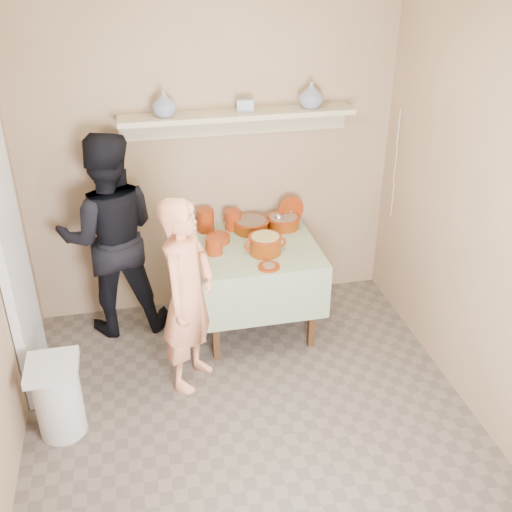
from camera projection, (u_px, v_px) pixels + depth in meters
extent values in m
plane|color=#61554C|center=(258.00, 439.00, 3.92)|extent=(3.50, 3.50, 0.00)
cube|color=silver|center=(13.00, 260.00, 3.98)|extent=(0.06, 0.70, 2.00)
cylinder|color=maroon|center=(206.00, 220.00, 4.86)|extent=(0.14, 0.14, 0.19)
cylinder|color=maroon|center=(233.00, 220.00, 4.90)|extent=(0.13, 0.13, 0.16)
cylinder|color=maroon|center=(214.00, 245.00, 4.53)|extent=(0.13, 0.13, 0.13)
cylinder|color=maroon|center=(218.00, 239.00, 4.72)|extent=(0.19, 0.19, 0.05)
cylinder|color=maroon|center=(291.00, 210.00, 4.98)|extent=(0.24, 0.09, 0.23)
imported|color=navy|center=(311.00, 95.00, 4.57)|extent=(0.22, 0.22, 0.20)
imported|color=navy|center=(164.00, 104.00, 4.36)|extent=(0.21, 0.21, 0.19)
cube|color=navy|center=(245.00, 105.00, 4.52)|extent=(0.14, 0.11, 0.09)
imported|color=#F6956A|center=(188.00, 296.00, 4.11)|extent=(0.58, 0.63, 1.45)
imported|color=black|center=(110.00, 236.00, 4.66)|extent=(0.81, 0.64, 1.67)
cube|color=tan|center=(211.00, 161.00, 4.80)|extent=(3.00, 0.02, 2.60)
cube|color=tan|center=(505.00, 240.00, 3.58)|extent=(0.02, 3.50, 2.60)
cube|color=silver|center=(259.00, 12.00, 2.66)|extent=(3.00, 3.50, 0.02)
cube|color=#4C2D16|center=(215.00, 320.00, 4.49)|extent=(0.05, 0.05, 0.71)
cube|color=#4C2D16|center=(312.00, 308.00, 4.64)|extent=(0.05, 0.05, 0.71)
cube|color=#4C2D16|center=(202.00, 270.00, 5.15)|extent=(0.05, 0.05, 0.71)
cube|color=#4C2D16|center=(287.00, 261.00, 5.29)|extent=(0.05, 0.05, 0.71)
cube|color=#4C2D16|center=(254.00, 248.00, 4.71)|extent=(0.90, 0.90, 0.04)
cube|color=#31591E|center=(254.00, 245.00, 4.70)|extent=(0.96, 0.96, 0.01)
cube|color=#31591E|center=(268.00, 300.00, 4.39)|extent=(0.96, 0.01, 0.44)
cube|color=#31591E|center=(243.00, 242.00, 5.21)|extent=(0.96, 0.01, 0.44)
cube|color=#31591E|center=(195.00, 275.00, 4.71)|extent=(0.01, 0.96, 0.44)
cube|color=#31591E|center=(311.00, 262.00, 4.89)|extent=(0.01, 0.96, 0.44)
cylinder|color=#622205|center=(251.00, 226.00, 4.88)|extent=(0.28, 0.28, 0.09)
cylinder|color=maroon|center=(251.00, 221.00, 4.86)|extent=(0.30, 0.30, 0.01)
cylinder|color=brown|center=(251.00, 223.00, 4.87)|extent=(0.25, 0.25, 0.05)
cylinder|color=#622205|center=(283.00, 222.00, 4.94)|extent=(0.26, 0.26, 0.09)
cylinder|color=maroon|center=(283.00, 218.00, 4.92)|extent=(0.28, 0.28, 0.01)
cylinder|color=#8C6B54|center=(283.00, 219.00, 4.93)|extent=(0.23, 0.23, 0.05)
cylinder|color=silver|center=(287.00, 215.00, 4.75)|extent=(0.01, 0.22, 0.16)
sphere|color=silver|center=(279.00, 218.00, 4.88)|extent=(0.07, 0.07, 0.07)
cylinder|color=#622205|center=(265.00, 245.00, 4.53)|extent=(0.24, 0.24, 0.14)
cylinder|color=maroon|center=(265.00, 237.00, 4.50)|extent=(0.25, 0.25, 0.01)
cylinder|color=tan|center=(265.00, 239.00, 4.51)|extent=(0.21, 0.21, 0.05)
torus|color=maroon|center=(250.00, 246.00, 4.51)|extent=(0.09, 0.02, 0.09)
torus|color=maroon|center=(281.00, 242.00, 4.55)|extent=(0.09, 0.02, 0.09)
cylinder|color=maroon|center=(269.00, 267.00, 4.36)|extent=(0.16, 0.16, 0.02)
cylinder|color=#8C6B54|center=(269.00, 265.00, 4.36)|extent=(0.09, 0.09, 0.01)
cube|color=#C0B28F|center=(238.00, 115.00, 4.53)|extent=(1.80, 0.25, 0.04)
cube|color=#C0B28F|center=(235.00, 123.00, 4.68)|extent=(1.80, 0.02, 0.18)
cylinder|color=silver|center=(59.00, 401.00, 3.87)|extent=(0.30, 0.30, 0.50)
cube|color=silver|center=(52.00, 367.00, 3.74)|extent=(0.32, 0.32, 0.06)
cylinder|color=silver|center=(399.00, 128.00, 4.73)|extent=(0.01, 0.01, 0.30)
cylinder|color=silver|center=(395.00, 165.00, 4.86)|extent=(0.01, 0.01, 0.30)
cylinder|color=silver|center=(392.00, 200.00, 4.99)|extent=(0.01, 0.01, 0.30)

